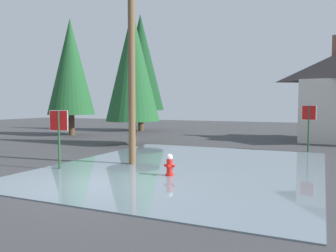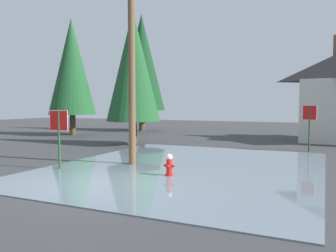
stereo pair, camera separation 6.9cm
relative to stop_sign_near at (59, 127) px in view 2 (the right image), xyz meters
name	(u,v)px [view 2 (the right image)]	position (x,y,z in m)	size (l,w,h in m)	color
ground_plane	(93,186)	(2.60, -1.45, -1.62)	(80.00, 80.00, 0.10)	#38383A
flood_puddle	(187,167)	(4.11, 2.45, -1.56)	(9.71, 11.93, 0.04)	slate
lane_stop_bar	(59,193)	(2.33, -2.62, -1.57)	(4.33, 0.30, 0.01)	silver
stop_sign_near	(59,127)	(0.00, 0.00, 0.00)	(0.76, 0.13, 2.20)	#1E4C28
fire_hydrant	(169,165)	(4.20, 0.57, -1.20)	(0.38, 0.33, 0.77)	red
utility_pole	(132,37)	(1.94, 2.00, 3.47)	(1.60, 0.28, 9.72)	brown
stop_sign_far	(310,119)	(8.19, 9.04, 0.13)	(0.70, 0.32, 2.37)	#1E4C28
pine_tree_tall_left	(72,67)	(-9.11, 11.56, 3.74)	(3.62, 3.62, 9.04)	#4C3823
pine_tree_mid_left	(133,66)	(-1.44, 7.87, 3.10)	(3.18, 3.18, 7.94)	#4C3823
pine_tree_short_left	(142,63)	(-6.34, 17.73, 4.61)	(4.21, 4.21, 10.52)	#4C3823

